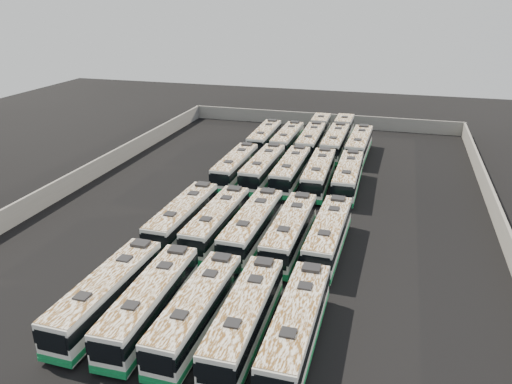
# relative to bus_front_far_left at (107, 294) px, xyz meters

# --- Properties ---
(ground) EXTENTS (140.00, 140.00, 0.00)m
(ground) POSITION_rel_bus_front_far_left_xyz_m (5.75, 20.56, -1.67)
(ground) COLOR black
(ground) RESTS_ON ground
(perimeter_wall) EXTENTS (45.20, 73.20, 2.20)m
(perimeter_wall) POSITION_rel_bus_front_far_left_xyz_m (5.75, 20.56, -0.57)
(perimeter_wall) COLOR slate
(perimeter_wall) RESTS_ON ground
(bus_front_far_left) EXTENTS (2.67, 11.62, 3.26)m
(bus_front_far_left) POSITION_rel_bus_front_far_left_xyz_m (0.00, 0.00, 0.00)
(bus_front_far_left) COLOR silver
(bus_front_far_left) RESTS_ON ground
(bus_front_left) EXTENTS (2.69, 11.51, 3.23)m
(bus_front_left) POSITION_rel_bus_front_far_left_xyz_m (3.29, -0.03, -0.02)
(bus_front_left) COLOR silver
(bus_front_left) RESTS_ON ground
(bus_front_center) EXTENTS (2.54, 11.33, 3.18)m
(bus_front_center) POSITION_rel_bus_front_far_left_xyz_m (6.64, -0.06, -0.04)
(bus_front_center) COLOR silver
(bus_front_center) RESTS_ON ground
(bus_front_right) EXTENTS (2.57, 11.46, 3.22)m
(bus_front_right) POSITION_rel_bus_front_far_left_xyz_m (9.90, 0.03, -0.02)
(bus_front_right) COLOR silver
(bus_front_right) RESTS_ON ground
(bus_front_far_right) EXTENTS (2.45, 11.56, 3.26)m
(bus_front_far_right) POSITION_rel_bus_front_far_left_xyz_m (13.24, 0.04, -0.00)
(bus_front_far_right) COLOR silver
(bus_front_far_right) RESTS_ON ground
(bus_midfront_far_left) EXTENTS (2.59, 11.62, 3.27)m
(bus_midfront_far_left) POSITION_rel_bus_front_far_left_xyz_m (-0.14, 13.10, 0.00)
(bus_midfront_far_left) COLOR silver
(bus_midfront_far_left) RESTS_ON ground
(bus_midfront_left) EXTENTS (2.62, 11.50, 3.23)m
(bus_midfront_left) POSITION_rel_bus_front_far_left_xyz_m (3.20, 13.04, -0.02)
(bus_midfront_left) COLOR silver
(bus_midfront_left) RESTS_ON ground
(bus_midfront_center) EXTENTS (2.72, 11.83, 3.32)m
(bus_midfront_center) POSITION_rel_bus_front_far_left_xyz_m (6.55, 12.96, 0.03)
(bus_midfront_center) COLOR silver
(bus_midfront_center) RESTS_ON ground
(bus_midfront_right) EXTENTS (2.58, 11.73, 3.30)m
(bus_midfront_right) POSITION_rel_bus_front_far_left_xyz_m (9.99, 12.89, 0.02)
(bus_midfront_right) COLOR silver
(bus_midfront_right) RESTS_ON ground
(bus_midfront_far_right) EXTENTS (2.70, 11.65, 3.27)m
(bus_midfront_far_right) POSITION_rel_bus_front_far_left_xyz_m (13.28, 13.14, 0.00)
(bus_midfront_far_right) COLOR silver
(bus_midfront_far_right) RESTS_ON ground
(bus_midback_far_left) EXTENTS (2.39, 11.30, 3.18)m
(bus_midback_far_left) POSITION_rel_bus_front_far_left_xyz_m (-0.10, 28.32, -0.04)
(bus_midback_far_left) COLOR silver
(bus_midback_far_left) RESTS_ON ground
(bus_midback_left) EXTENTS (2.60, 11.70, 3.29)m
(bus_midback_left) POSITION_rel_bus_front_far_left_xyz_m (3.28, 28.45, 0.01)
(bus_midback_left) COLOR silver
(bus_midback_left) RESTS_ON ground
(bus_midback_center) EXTENTS (2.46, 11.60, 3.27)m
(bus_midback_center) POSITION_rel_bus_front_far_left_xyz_m (6.62, 28.53, 0.00)
(bus_midback_center) COLOR silver
(bus_midback_center) RESTS_ON ground
(bus_midback_right) EXTENTS (2.76, 11.76, 3.30)m
(bus_midback_right) POSITION_rel_bus_front_far_left_xyz_m (9.92, 28.31, 0.02)
(bus_midback_right) COLOR silver
(bus_midback_right) RESTS_ON ground
(bus_midback_far_right) EXTENTS (2.57, 11.67, 3.28)m
(bus_midback_far_right) POSITION_rel_bus_front_far_left_xyz_m (13.23, 28.30, 0.01)
(bus_midback_far_right) COLOR silver
(bus_midback_far_right) RESTS_ON ground
(bus_back_far_left) EXTENTS (2.64, 11.41, 3.20)m
(bus_back_far_left) POSITION_rel_bus_front_far_left_xyz_m (-0.06, 41.51, -0.03)
(bus_back_far_left) COLOR silver
(bus_back_far_left) RESTS_ON ground
(bus_back_left) EXTENTS (2.46, 11.31, 3.18)m
(bus_back_left) POSITION_rel_bus_front_far_left_xyz_m (3.28, 41.42, -0.04)
(bus_back_left) COLOR silver
(bus_back_left) RESTS_ON ground
(bus_back_center) EXTENTS (2.85, 18.15, 3.28)m
(bus_back_center) POSITION_rel_bus_front_far_left_xyz_m (6.59, 44.48, 0.01)
(bus_back_center) COLOR silver
(bus_back_center) RESTS_ON ground
(bus_back_right) EXTENTS (2.59, 18.44, 3.34)m
(bus_back_right) POSITION_rel_bus_front_far_left_xyz_m (10.03, 44.62, 0.04)
(bus_back_right) COLOR silver
(bus_back_right) RESTS_ON ground
(bus_back_far_right) EXTENTS (2.76, 11.80, 3.31)m
(bus_back_far_right) POSITION_rel_bus_front_far_left_xyz_m (13.27, 41.43, 0.02)
(bus_back_far_right) COLOR silver
(bus_back_far_right) RESTS_ON ground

